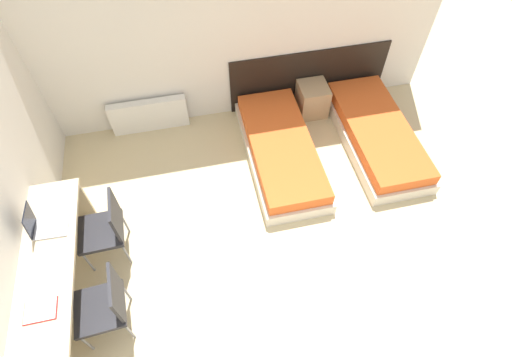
{
  "coord_description": "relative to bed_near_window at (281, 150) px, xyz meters",
  "views": [
    {
      "loc": [
        -0.59,
        -0.56,
        4.22
      ],
      "look_at": [
        0.0,
        2.11,
        0.55
      ],
      "focal_mm": 28.0,
      "sensor_mm": 36.0,
      "label": 1
    }
  ],
  "objects": [
    {
      "name": "chair_near_laptop",
      "position": [
        -2.19,
        -0.92,
        0.34
      ],
      "size": [
        0.48,
        0.48,
        0.91
      ],
      "rotation": [
        0.0,
        0.0,
        0.02
      ],
      "color": "#232328",
      "rests_on": "ground_plane"
    },
    {
      "name": "bed_near_door",
      "position": [
        1.36,
        0.0,
        0.0
      ],
      "size": [
        0.87,
        2.03,
        0.35
      ],
      "color": "beige",
      "rests_on": "ground_plane"
    },
    {
      "name": "open_notebook",
      "position": [
        -2.65,
        -1.82,
        0.61
      ],
      "size": [
        0.28,
        0.21,
        0.02
      ],
      "rotation": [
        0.0,
        0.0,
        0.0
      ],
      "color": "#B21E1E",
      "rests_on": "desk"
    },
    {
      "name": "desk",
      "position": [
        -2.65,
        -1.35,
        0.43
      ],
      "size": [
        0.51,
        1.89,
        0.77
      ],
      "color": "#C6B28E",
      "rests_on": "ground_plane"
    },
    {
      "name": "nightstand",
      "position": [
        0.68,
        0.8,
        0.07
      ],
      "size": [
        0.41,
        0.43,
        0.47
      ],
      "color": "tan",
      "rests_on": "ground_plane"
    },
    {
      "name": "chair_near_notebook",
      "position": [
        -2.19,
        -1.77,
        0.34
      ],
      "size": [
        0.5,
        0.5,
        0.91
      ],
      "rotation": [
        0.0,
        0.0,
        0.06
      ],
      "color": "#232328",
      "rests_on": "ground_plane"
    },
    {
      "name": "headboard_panel",
      "position": [
        0.68,
        1.05,
        0.27
      ],
      "size": [
        2.33,
        0.03,
        0.88
      ],
      "color": "black",
      "rests_on": "ground_plane"
    },
    {
      "name": "wall_back",
      "position": [
        -0.49,
        1.09,
        1.18
      ],
      "size": [
        5.83,
        0.05,
        2.7
      ],
      "color": "silver",
      "rests_on": "ground_plane"
    },
    {
      "name": "radiator",
      "position": [
        -1.67,
        0.97,
        0.08
      ],
      "size": [
        1.07,
        0.12,
        0.5
      ],
      "color": "silver",
      "rests_on": "ground_plane"
    },
    {
      "name": "bed_near_window",
      "position": [
        0.0,
        0.0,
        0.0
      ],
      "size": [
        0.87,
        2.03,
        0.35
      ],
      "color": "beige",
      "rests_on": "ground_plane"
    },
    {
      "name": "laptop",
      "position": [
        -2.68,
        -0.98,
        0.67
      ],
      "size": [
        0.34,
        0.26,
        0.34
      ],
      "rotation": [
        0.0,
        0.0,
        -0.04
      ],
      "color": "silver",
      "rests_on": "desk"
    }
  ]
}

